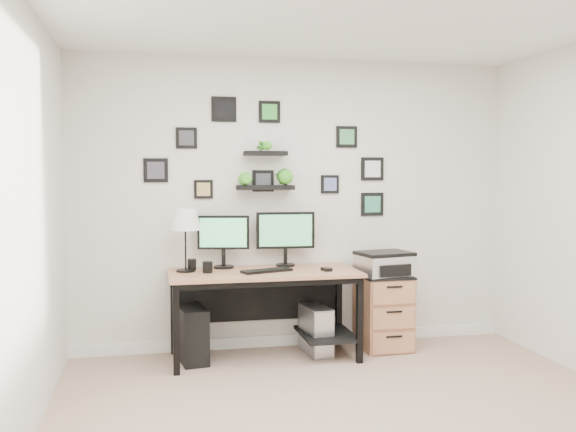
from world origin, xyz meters
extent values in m
plane|color=tan|center=(0.00, 0.00, 0.00)|extent=(4.00, 4.00, 0.00)
plane|color=white|center=(0.00, 0.00, 2.60)|extent=(4.00, 4.00, 0.00)
plane|color=silver|center=(0.00, 2.00, 1.30)|extent=(4.00, 0.00, 4.00)
plane|color=silver|center=(-2.00, 0.00, 1.30)|extent=(0.00, 4.00, 4.00)
cube|color=white|center=(0.00, 1.99, 0.05)|extent=(4.00, 0.03, 0.10)
cube|color=#B37855|center=(-0.36, 1.63, 0.73)|extent=(1.60, 0.70, 0.03)
cube|color=black|center=(-0.36, 1.63, 0.69)|extent=(1.54, 0.64, 0.05)
cube|color=black|center=(-0.36, 1.96, 0.46)|extent=(1.44, 0.02, 0.41)
cube|color=black|center=(0.19, 1.63, 0.18)|extent=(0.45, 0.63, 0.03)
cube|color=black|center=(-1.11, 1.33, 0.36)|extent=(0.05, 0.05, 0.72)
cube|color=black|center=(-1.11, 1.93, 0.36)|extent=(0.05, 0.05, 0.72)
cube|color=black|center=(0.39, 1.33, 0.36)|extent=(0.05, 0.05, 0.72)
cube|color=black|center=(0.39, 1.93, 0.36)|extent=(0.05, 0.05, 0.72)
cylinder|color=black|center=(-0.68, 1.87, 0.76)|extent=(0.21, 0.21, 0.02)
cylinder|color=black|center=(-0.68, 1.87, 0.84)|extent=(0.04, 0.04, 0.16)
cube|color=black|center=(-0.68, 1.87, 1.06)|extent=(0.45, 0.12, 0.29)
cube|color=#4CB272|center=(-0.68, 1.85, 1.06)|extent=(0.40, 0.09, 0.25)
cylinder|color=black|center=(-0.13, 1.88, 0.76)|extent=(0.18, 0.18, 0.02)
cylinder|color=black|center=(-0.13, 1.88, 0.83)|extent=(0.04, 0.04, 0.15)
cube|color=black|center=(-0.13, 1.87, 1.07)|extent=(0.52, 0.06, 0.32)
cube|color=#4CB272|center=(-0.13, 1.85, 1.07)|extent=(0.47, 0.04, 0.28)
cube|color=black|center=(-0.35, 1.58, 0.76)|extent=(0.45, 0.27, 0.02)
cube|color=black|center=(0.16, 1.52, 0.76)|extent=(0.09, 0.11, 0.03)
cylinder|color=black|center=(-1.01, 1.74, 0.76)|extent=(0.16, 0.16, 0.02)
cylinder|color=black|center=(-1.01, 1.74, 1.00)|extent=(0.01, 0.01, 0.48)
cone|color=white|center=(-1.01, 1.74, 1.19)|extent=(0.26, 0.26, 0.18)
cylinder|color=black|center=(-0.84, 1.64, 0.80)|extent=(0.08, 0.08, 0.09)
cylinder|color=black|center=(-0.96, 1.81, 0.80)|extent=(0.08, 0.08, 0.10)
cube|color=black|center=(-0.97, 1.68, 0.23)|extent=(0.27, 0.48, 0.46)
cube|color=gray|center=(0.11, 1.69, 0.21)|extent=(0.23, 0.43, 0.42)
cube|color=silver|center=(0.13, 1.48, 0.21)|extent=(0.17, 0.03, 0.39)
cube|color=#B37855|center=(0.74, 1.73, 0.33)|extent=(0.42, 0.50, 0.65)
cube|color=black|center=(0.74, 1.73, 0.66)|extent=(0.43, 0.51, 0.02)
cube|color=#B37855|center=(0.74, 1.47, 0.11)|extent=(0.39, 0.02, 0.18)
cylinder|color=black|center=(0.74, 1.46, 0.17)|extent=(0.14, 0.02, 0.02)
cube|color=#B37855|center=(0.74, 1.47, 0.33)|extent=(0.39, 0.02, 0.18)
cylinder|color=black|center=(0.74, 1.46, 0.39)|extent=(0.14, 0.02, 0.02)
cube|color=#B37855|center=(0.74, 1.47, 0.54)|extent=(0.39, 0.02, 0.18)
cylinder|color=black|center=(0.74, 1.46, 0.60)|extent=(0.14, 0.02, 0.02)
cube|color=silver|center=(0.74, 1.69, 0.76)|extent=(0.51, 0.43, 0.18)
cube|color=black|center=(0.74, 1.69, 0.86)|extent=(0.51, 0.43, 0.03)
cube|color=black|center=(0.77, 1.51, 0.73)|extent=(0.31, 0.08, 0.10)
cube|color=black|center=(-0.30, 1.91, 1.45)|extent=(0.50, 0.18, 0.04)
cube|color=black|center=(-0.30, 1.90, 1.75)|extent=(0.38, 0.15, 0.04)
imported|color=green|center=(-0.47, 1.91, 1.60)|extent=(0.15, 0.12, 0.27)
imported|color=green|center=(-0.13, 1.91, 1.60)|extent=(0.15, 0.15, 0.27)
imported|color=green|center=(-0.30, 1.90, 1.90)|extent=(0.13, 0.09, 0.25)
cube|color=black|center=(0.72, 1.99, 1.29)|extent=(0.22, 0.02, 0.22)
cube|color=#318766|center=(0.72, 1.98, 1.29)|extent=(0.15, 0.00, 0.15)
cube|color=black|center=(-1.25, 1.99, 1.60)|extent=(0.21, 0.02, 0.21)
cube|color=#3F3B46|center=(-1.25, 1.98, 1.60)|extent=(0.15, 0.00, 0.15)
cube|color=black|center=(-0.31, 1.99, 1.51)|extent=(0.19, 0.02, 0.19)
cube|color=#3A3C42|center=(-0.31, 1.98, 1.51)|extent=(0.13, 0.00, 0.13)
cube|color=black|center=(0.31, 1.99, 1.47)|extent=(0.17, 0.02, 0.17)
cube|color=#5B69A0|center=(0.31, 1.98, 1.47)|extent=(0.12, 0.00, 0.12)
cube|color=black|center=(-0.84, 1.99, 1.44)|extent=(0.16, 0.02, 0.16)
cube|color=tan|center=(-0.84, 1.98, 1.44)|extent=(0.12, 0.00, 0.12)
cube|color=black|center=(0.72, 1.99, 1.61)|extent=(0.21, 0.02, 0.21)
cube|color=silver|center=(0.72, 1.98, 1.61)|extent=(0.15, 0.00, 0.15)
cube|color=black|center=(-0.25, 1.99, 2.12)|extent=(0.19, 0.02, 0.19)
cube|color=green|center=(-0.25, 1.98, 2.12)|extent=(0.14, 0.00, 0.14)
cube|color=black|center=(-0.98, 1.99, 1.88)|extent=(0.18, 0.02, 0.18)
cube|color=#343439|center=(-0.98, 1.98, 1.88)|extent=(0.13, 0.00, 0.13)
cube|color=black|center=(-0.65, 1.99, 2.14)|extent=(0.22, 0.02, 0.22)
cube|color=black|center=(-0.65, 1.98, 2.14)|extent=(0.15, 0.00, 0.15)
cube|color=black|center=(0.47, 1.99, 1.91)|extent=(0.20, 0.02, 0.20)
cube|color=#408E53|center=(0.47, 1.98, 1.91)|extent=(0.14, 0.00, 0.14)
camera|label=1|loc=(-1.30, -3.66, 1.59)|focal=40.00mm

